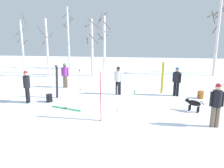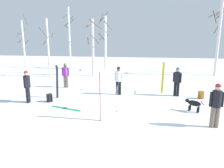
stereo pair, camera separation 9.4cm
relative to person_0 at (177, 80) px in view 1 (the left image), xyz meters
name	(u,v)px [view 1 (the left image)]	position (x,y,z in m)	size (l,w,h in m)	color
ground_plane	(118,113)	(-3.01, -3.43, -0.98)	(60.00, 60.00, 0.00)	white
person_0	(177,80)	(0.00, 0.00, 0.00)	(0.46, 0.34, 1.72)	black
person_1	(65,74)	(-7.32, 0.97, 0.00)	(0.52, 0.34, 1.72)	#72604C
person_2	(217,102)	(0.83, -4.36, 0.00)	(0.52, 0.34, 1.72)	#72604C
person_3	(118,79)	(-3.44, -0.26, 0.00)	(0.51, 0.34, 1.72)	black
person_4	(27,85)	(-7.95, -2.67, 0.00)	(0.34, 0.51, 1.72)	black
dog	(193,103)	(0.41, -2.67, -0.59)	(0.78, 0.52, 0.57)	black
ski_pair_planted_0	(57,82)	(-6.78, -1.56, -0.04)	(0.14, 0.18, 1.89)	black
ski_pair_planted_1	(162,78)	(-0.79, 0.46, 0.00)	(0.17, 0.02, 1.96)	yellow
ski_pair_planted_2	(101,97)	(-3.61, -4.41, 0.02)	(0.10, 0.23, 2.01)	red
ski_pair_lying_0	(66,109)	(-5.59, -3.31, -0.97)	(1.67, 0.61, 0.05)	green
ski_poles_0	(80,79)	(-6.02, 0.25, -0.23)	(0.07, 0.25, 1.40)	#B2B2BC
ski_poles_1	(117,97)	(-3.07, -3.35, -0.25)	(0.07, 0.27, 1.36)	#B2B2BC
backpack_0	(49,98)	(-6.89, -2.39, -0.77)	(0.35, 0.34, 0.44)	black
backpack_1	(201,95)	(1.31, -0.36, -0.77)	(0.31, 0.33, 0.44)	#99591E
water_bottle_0	(135,93)	(-2.43, -0.15, -0.85)	(0.07, 0.07, 0.27)	green
birch_tree_0	(22,46)	(-13.86, 6.42, 1.73)	(1.04, 0.91, 5.68)	white
birch_tree_1	(68,37)	(-10.61, 10.36, 2.59)	(1.30, 1.25, 6.84)	silver
birch_tree_2	(47,47)	(-10.44, 4.77, 1.64)	(1.25, 1.25, 5.08)	silver
birch_tree_3	(92,47)	(-6.67, 5.90, 1.70)	(1.52, 1.53, 5.07)	silver
birch_tree_4	(104,41)	(-6.43, 10.23, 2.15)	(1.59, 1.60, 6.30)	silver
birch_tree_5	(217,36)	(4.46, 7.93, 2.66)	(1.80, 1.62, 6.85)	silver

